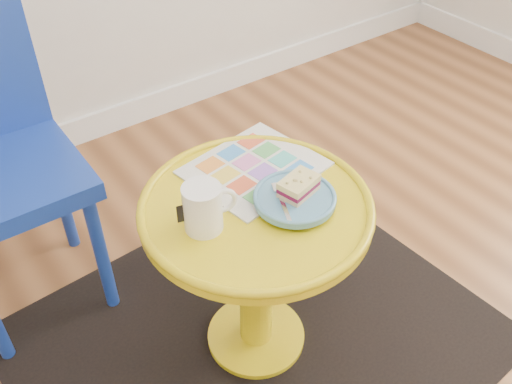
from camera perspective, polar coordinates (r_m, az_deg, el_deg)
rug at (r=1.77m, az=0.00°, el=-14.33°), size 1.36×1.17×0.01m
side_table at (r=1.48m, az=-0.00°, el=-5.68°), size 0.57×0.57×0.54m
newspaper at (r=1.48m, az=-0.15°, el=2.43°), size 0.36×0.32×0.01m
mug at (r=1.28m, az=-5.26°, el=-1.46°), size 0.13×0.09×0.12m
plate at (r=1.36m, az=3.88°, el=-0.68°), size 0.20×0.20×0.02m
cake_slice at (r=1.35m, az=4.30°, el=0.61°), size 0.11×0.08×0.04m
fork at (r=1.34m, az=2.58°, el=-0.87°), size 0.07×0.14×0.00m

